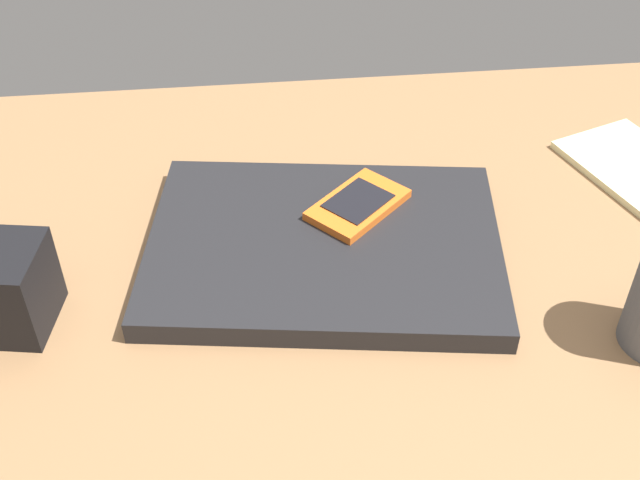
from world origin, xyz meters
TOP-DOWN VIEW (x-y plane):
  - desk_surface at (0.00, 0.00)cm, footprint 120.00×80.00cm
  - laptop_closed at (-0.40, 5.85)cm, footprint 36.79×28.89cm
  - cell_phone_on_laptop at (3.85, 10.01)cm, footprint 11.34×11.20cm

SIDE VIEW (x-z plane):
  - desk_surface at x=0.00cm, z-range 0.00..3.00cm
  - laptop_closed at x=-0.40cm, z-range 3.00..5.27cm
  - cell_phone_on_laptop at x=3.85cm, z-range 5.23..6.24cm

